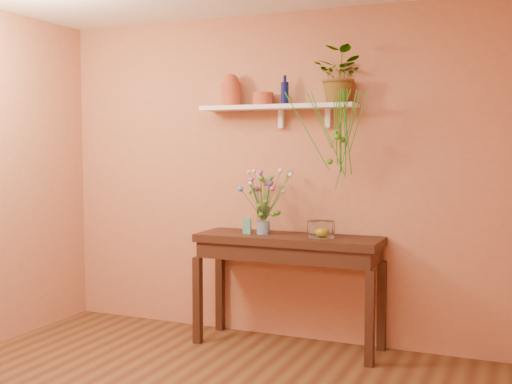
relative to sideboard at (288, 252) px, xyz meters
The scene contains 13 objects.
room 1.85m from the sideboard, 96.47° to the right, with size 4.04×4.04×2.70m.
sideboard is the anchor object (origin of this frame).
wall_shelf 1.16m from the sideboard, 136.01° to the left, with size 1.30×0.24×0.19m.
terracotta_jug 1.42m from the sideboard, 166.29° to the left, with size 0.20×0.20×0.27m.
terracotta_pot 1.26m from the sideboard, 152.57° to the left, with size 0.17×0.17×0.10m, color #A84C31.
blue_bottle 1.28m from the sideboard, 120.75° to the left, with size 0.08×0.08×0.24m.
spider_plant 1.44m from the sideboard, 20.25° to the left, with size 0.39×0.34×0.43m, color #3E7616.
plant_fronds 1.00m from the sideboard, ahead, with size 0.62×0.38×0.74m.
glass_vase 0.31m from the sideboard, behind, with size 0.11×0.11×0.22m.
bouquet 0.53m from the sideboard, behind, with size 0.44×0.38×0.42m.
glass_bowl 0.33m from the sideboard, ahead, with size 0.21×0.21×0.13m.
lemon 0.33m from the sideboard, ahead, with size 0.08×0.08×0.08m, color yellow.
carton 0.39m from the sideboard, behind, with size 0.06×0.05×0.13m, color teal.
Camera 1 is at (1.91, -2.95, 1.60)m, focal length 44.46 mm.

